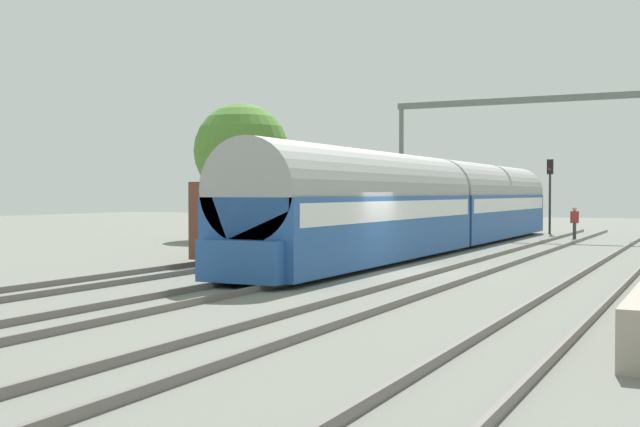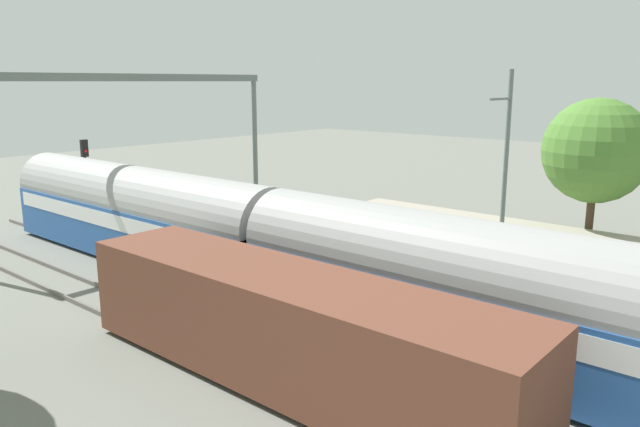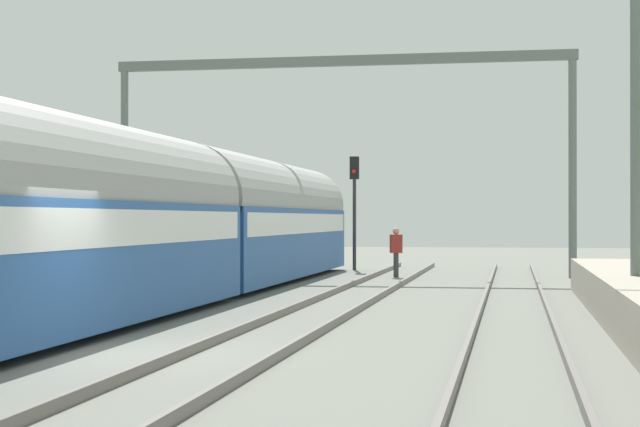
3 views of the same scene
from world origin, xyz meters
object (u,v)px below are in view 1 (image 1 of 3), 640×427
object	(u,v)px
freight_car	(309,217)
catenary_gantry	(538,131)
railway_signal_far	(550,186)
passenger_train	(438,204)
person_crossing	(575,220)

from	to	relation	value
freight_car	catenary_gantry	bearing A→B (deg)	69.19
railway_signal_far	catenary_gantry	world-z (taller)	catenary_gantry
passenger_train	person_crossing	xyz separation A→B (m)	(4.11, 11.02, -0.94)
person_crossing	catenary_gantry	distance (m)	5.33
person_crossing	railway_signal_far	size ratio (longest dim) A/B	0.38
freight_car	person_crossing	xyz separation A→B (m)	(8.18, 15.50, -0.44)
passenger_train	freight_car	distance (m)	6.07
passenger_train	freight_car	size ratio (longest dim) A/B	2.53
freight_car	catenary_gantry	size ratio (longest dim) A/B	0.78
passenger_train	freight_car	bearing A→B (deg)	-132.22
person_crossing	freight_car	bearing A→B (deg)	40.20
catenary_gantry	passenger_train	bearing A→B (deg)	-99.97
passenger_train	railway_signal_far	distance (m)	16.01
passenger_train	catenary_gantry	world-z (taller)	catenary_gantry
railway_signal_far	passenger_train	bearing A→B (deg)	-96.89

